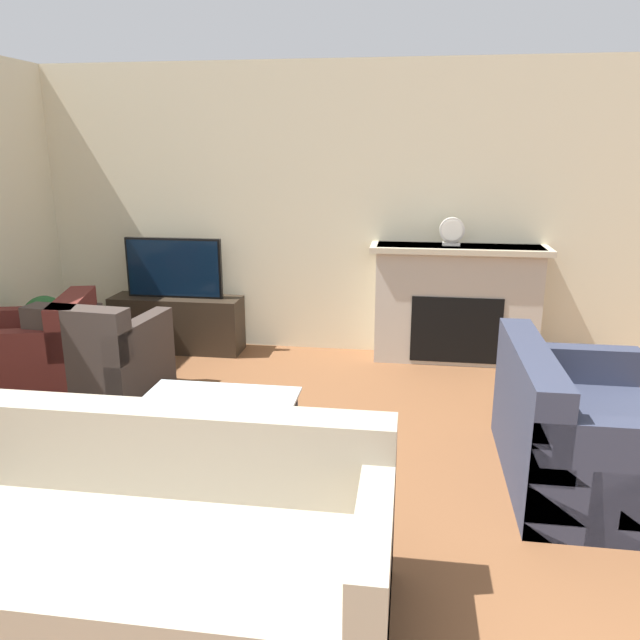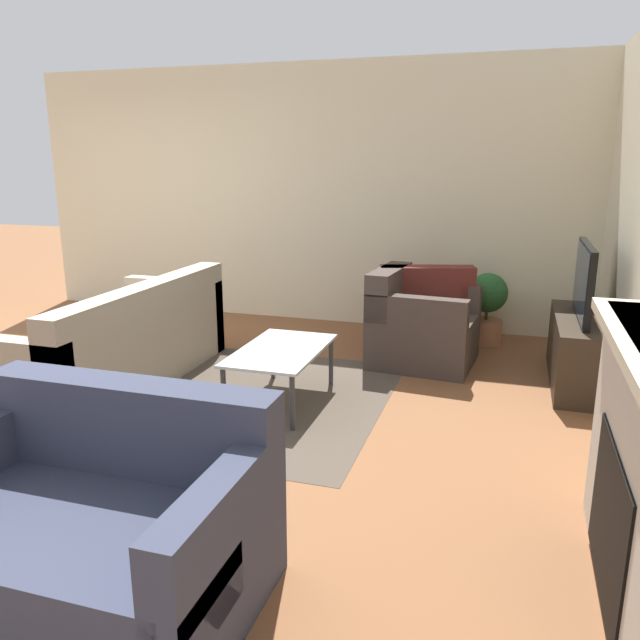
% 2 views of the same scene
% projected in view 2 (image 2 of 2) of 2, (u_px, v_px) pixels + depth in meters
% --- Properties ---
extents(ground_plane, '(20.00, 20.00, 0.00)m').
position_uv_depth(ground_plane, '(4.00, 380.00, 5.04)').
color(ground_plane, brown).
extents(wall_left, '(0.06, 7.66, 2.70)m').
position_uv_depth(wall_left, '(364.00, 197.00, 6.49)').
color(wall_left, beige).
rests_on(wall_left, ground_plane).
extents(area_rug, '(2.18, 1.77, 0.00)m').
position_uv_depth(area_rug, '(264.00, 399.00, 4.64)').
color(area_rug, '#4C4238').
rests_on(area_rug, ground_plane).
extents(tv_stand, '(1.27, 0.37, 0.54)m').
position_uv_depth(tv_stand, '(577.00, 351.00, 4.92)').
color(tv_stand, '#2D2319').
rests_on(tv_stand, ground_plane).
extents(tv, '(0.94, 0.06, 0.57)m').
position_uv_depth(tv, '(584.00, 281.00, 4.78)').
color(tv, black).
rests_on(tv, tv_stand).
extents(couch_sectional, '(2.20, 0.95, 0.82)m').
position_uv_depth(couch_sectional, '(113.00, 349.00, 4.89)').
color(couch_sectional, '#9E937F').
rests_on(couch_sectional, ground_plane).
extents(couch_loveseat, '(0.91, 1.34, 0.82)m').
position_uv_depth(couch_loveseat, '(94.00, 532.00, 2.49)').
color(couch_loveseat, '#33384C').
rests_on(couch_loveseat, ground_plane).
extents(armchair_by_window, '(1.08, 1.03, 0.82)m').
position_uv_depth(armchair_by_window, '(421.00, 316.00, 5.89)').
color(armchair_by_window, '#5B231E').
rests_on(armchair_by_window, ground_plane).
extents(armchair_accent, '(0.86, 0.91, 0.82)m').
position_uv_depth(armchair_accent, '(419.00, 330.00, 5.40)').
color(armchair_accent, '#3D332D').
rests_on(armchair_accent, ground_plane).
extents(coffee_table, '(0.98, 0.57, 0.41)m').
position_uv_depth(coffee_table, '(281.00, 354.00, 4.51)').
color(coffee_table, '#333338').
rests_on(coffee_table, ground_plane).
extents(potted_plant, '(0.38, 0.38, 0.69)m').
position_uv_depth(potted_plant, '(487.00, 305.00, 5.95)').
color(potted_plant, '#AD704C').
rests_on(potted_plant, ground_plane).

